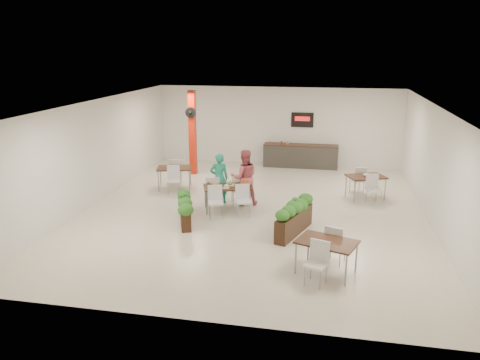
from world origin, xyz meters
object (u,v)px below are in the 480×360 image
diner_woman (244,177)px  side_table_a (174,171)px  service_counter (301,155)px  planter_right (294,216)px  red_column (192,132)px  planter_left (185,206)px  side_table_c (327,246)px  main_table (227,190)px  side_table_b (366,180)px  diner_man (219,178)px

diner_woman → side_table_a: diner_woman is taller
service_counter → planter_right: bearing=-87.3°
red_column → service_counter: red_column is taller
service_counter → diner_woman: 5.29m
planter_left → planter_right: bearing=-4.5°
red_column → side_table_c: (5.20, -7.46, -1.01)m
diner_woman → planter_right: bearing=110.3°
red_column → main_table: 4.57m
service_counter → planter_left: (-2.73, -6.97, -0.01)m
side_table_a → side_table_b: (6.43, 0.13, -0.00)m
planter_right → side_table_c: size_ratio=1.10×
side_table_a → diner_man: bearing=-47.1°
side_table_c → planter_right: bearing=131.7°
service_counter → planter_left: 7.49m
planter_left → side_table_a: side_table_a is taller
planter_left → red_column: bearing=104.0°
diner_man → red_column: bearing=-79.4°
planter_left → side_table_b: bearing=32.5°
red_column → diner_woman: 4.22m
planter_right → side_table_b: 4.02m
diner_man → planter_left: 1.99m
diner_woman → diner_man: bearing=-18.8°
diner_man → side_table_a: size_ratio=0.95×
main_table → side_table_b: bearing=25.8°
planter_left → diner_woman: bearing=54.7°
planter_left → side_table_c: 4.58m
service_counter → side_table_b: 4.42m
service_counter → planter_left: size_ratio=1.87×
diner_woman → side_table_a: bearing=-43.3°
planter_right → side_table_c: planter_right is taller
red_column → service_counter: bearing=25.0°
service_counter → side_table_c: (1.20, -9.33, 0.14)m
planter_left → side_table_b: size_ratio=0.97×
main_table → side_table_a: bearing=140.5°
red_column → diner_woman: size_ratio=1.83×
red_column → planter_right: bearing=-51.0°
red_column → diner_man: (1.81, -3.22, -0.84)m
diner_man → side_table_b: bearing=177.8°
diner_man → planter_right: size_ratio=0.87×
service_counter → planter_right: size_ratio=1.63×
side_table_b → side_table_c: size_ratio=0.99×
diner_man → service_counter: bearing=-132.0°
planter_left → side_table_c: size_ratio=0.96×
planter_left → side_table_b: side_table_b is taller
main_table → planter_right: size_ratio=1.05×
planter_right → diner_man: bearing=139.9°
service_counter → main_table: (-1.80, -5.74, 0.14)m
side_table_b → side_table_c: bearing=-124.7°
service_counter → side_table_a: service_counter is taller
service_counter → diner_woman: bearing=-105.3°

